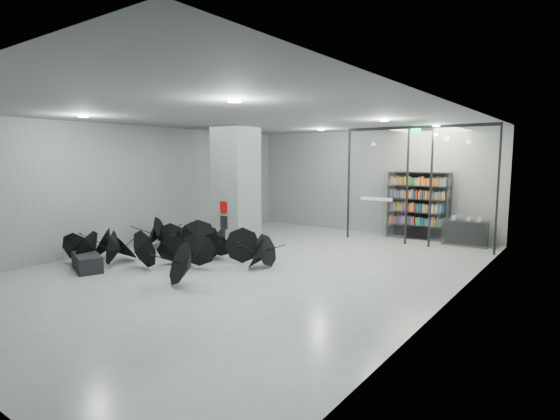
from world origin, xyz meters
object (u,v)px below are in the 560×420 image
Objects in this scene: column at (236,186)px; bench at (87,262)px; shop_counter at (465,233)px; bookshelf at (418,206)px; umbrella_cluster at (174,251)px.

column reaches higher than bench.
shop_counter is (6.30, 4.49, -1.58)m from column.
bookshelf is 1.74× the size of shop_counter.
bookshelf is (4.57, 4.75, -0.78)m from column.
bookshelf is 8.85m from umbrella_cluster.
bench is 0.23× the size of umbrella_cluster.
bench is (-0.95, -4.85, -1.79)m from column.
column is 7.89m from shop_counter.
bookshelf is (5.52, 9.60, 1.01)m from bench.
umbrella_cluster reaches higher than bench.
bench is 11.83m from shop_counter.
umbrella_cluster is (1.11, 1.98, 0.10)m from bench.
column reaches higher than bookshelf.
shop_counter reaches higher than bench.
shop_counter is 9.58m from umbrella_cluster.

